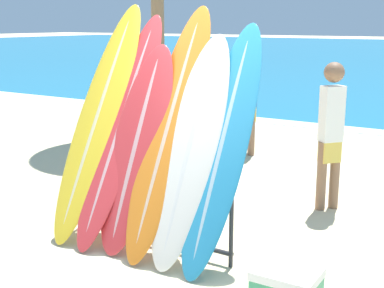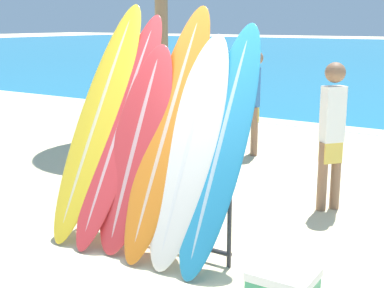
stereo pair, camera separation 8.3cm
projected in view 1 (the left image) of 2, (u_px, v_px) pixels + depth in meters
ground_plane at (154, 274)px, 4.69m from camera, size 160.00×160.00×0.00m
surfboard_rack at (149, 201)px, 5.18m from camera, size 1.85×0.04×0.85m
surfboard_slot_0 at (99, 118)px, 5.53m from camera, size 0.54×1.39×2.36m
surfboard_slot_1 at (121, 127)px, 5.37m from camera, size 0.49×1.36×2.25m
surfboard_slot_2 at (137, 147)px, 5.17m from camera, size 0.60×0.97×1.95m
surfboard_slot_3 at (169, 129)px, 5.06m from camera, size 0.52×1.32×2.34m
surfboard_slot_4 at (191, 148)px, 4.87m from camera, size 0.55×1.10×2.06m
surfboard_slot_5 at (222, 146)px, 4.75m from camera, size 0.49×1.18×2.16m
person_mid_beach at (331, 131)px, 6.12m from camera, size 0.28×0.29×1.72m
person_far_left at (252, 99)px, 8.73m from camera, size 0.24×0.29×1.70m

